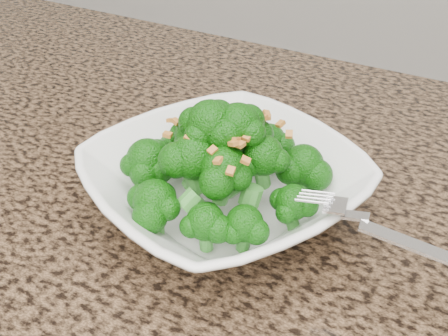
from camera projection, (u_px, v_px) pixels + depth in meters
The scene contains 5 objects.
granite_counter at pixel (170, 308), 0.46m from camera, with size 1.64×1.04×0.03m, color brown.
bowl at pixel (224, 185), 0.53m from camera, with size 0.25×0.25×0.06m, color white.
broccoli_pile at pixel (224, 123), 0.49m from camera, with size 0.22×0.22×0.07m, color #125F0A, non-canonical shape.
garlic_topping at pixel (224, 81), 0.47m from camera, with size 0.13×0.13×0.01m, color orange, non-canonical shape.
fork at pixel (360, 218), 0.43m from camera, with size 0.17×0.03×0.01m, color silver, non-canonical shape.
Camera 1 is at (0.19, 0.04, 1.24)m, focal length 45.00 mm.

